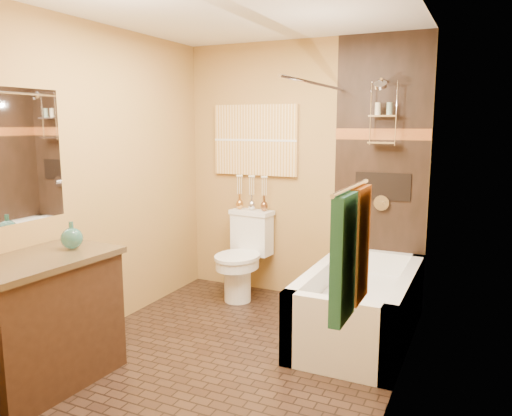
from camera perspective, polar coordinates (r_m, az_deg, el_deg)
The scene contains 23 objects.
floor at distance 3.90m, azimuth -3.06°, elevation -16.45°, with size 3.00×3.00×0.00m, color black.
wall_left at distance 4.24m, azimuth -17.71°, elevation 2.88°, with size 0.02×3.00×2.50m, color #A87641.
wall_right at distance 3.15m, azimuth 16.34°, elevation 0.77°, with size 0.02×3.00×2.50m, color #A87641.
wall_back at distance 4.90m, azimuth 5.12°, elevation 4.15°, with size 2.40×0.02×2.50m, color #A87641.
wall_front at distance 2.34m, azimuth -20.89°, elevation -2.44°, with size 2.40×0.02×2.50m, color #A87641.
ceiling at distance 3.59m, azimuth -3.44°, elevation 22.24°, with size 3.00×3.00×0.00m, color silver.
alcove_tile_back at distance 4.68m, azimuth 14.03°, elevation 3.65°, with size 0.85×0.01×2.50m, color black.
alcove_tile_right at distance 3.89m, azimuth 17.88°, elevation 2.31°, with size 0.01×1.50×2.50m, color black.
mosaic_band_back at distance 4.65m, azimuth 14.19°, elevation 8.18°, with size 0.85×0.01×0.10m, color #943F1A.
mosaic_band_right at distance 3.87m, azimuth 18.02°, elevation 7.76°, with size 0.01×1.50×0.10m, color #943F1A.
alcove_niche at distance 4.68m, azimuth 14.27°, elevation 2.41°, with size 0.50×0.01×0.25m, color black.
shower_fixtures at distance 4.55m, azimuth 14.28°, elevation 8.72°, with size 0.24×0.33×1.16m.
curtain_rod at distance 4.05m, azimuth 7.02°, elevation 13.89°, with size 0.03×0.03×1.55m, color silver.
towel_bar at distance 2.12m, azimuth 10.82°, elevation 2.28°, with size 0.02×0.02×0.55m, color silver.
towel_teal at distance 2.04m, azimuth 9.94°, elevation -5.69°, with size 0.05×0.22×0.52m, color #1D6260.
towel_rust at distance 2.29m, azimuth 11.66°, elevation -4.09°, with size 0.05×0.22×0.52m, color brown.
sunset_painting at distance 5.04m, azimuth -0.08°, elevation 7.76°, with size 0.90×0.04×0.70m, color gold.
vanity_mirror at distance 3.61m, azimuth -27.25°, elevation 5.16°, with size 0.01×1.00×0.90m, color white.
bathtub at distance 4.21m, azimuth 11.79°, elevation -11.39°, with size 0.80×1.50×0.55m.
toilet at distance 4.96m, azimuth -1.44°, elevation -5.39°, with size 0.45×0.66×0.85m.
vanity at distance 3.63m, azimuth -23.33°, elevation -11.78°, with size 0.66×1.02×0.87m.
teal_bottle at distance 3.62m, azimuth -20.32°, elevation -2.95°, with size 0.15×0.15×0.23m, color #216561, non-canonical shape.
bud_vases at distance 5.01m, azimuth -0.49°, elevation 1.85°, with size 0.35×0.07×0.34m.
Camera 1 is at (1.66, -3.09, 1.71)m, focal length 35.00 mm.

